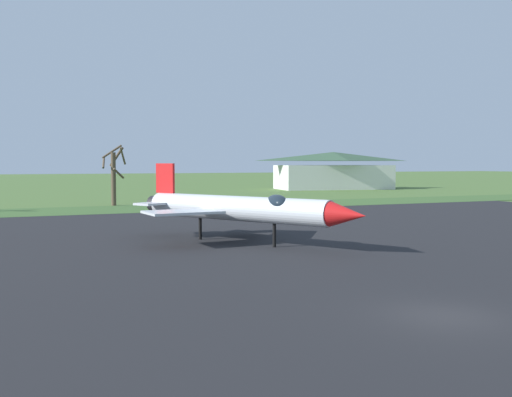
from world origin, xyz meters
TOP-DOWN VIEW (x-y plane):
  - ground_plane at (0.00, 0.00)m, footprint 600.00×600.00m
  - asphalt_apron at (0.00, 17.61)m, footprint 102.37×58.71m
  - grass_verge_strip at (0.00, 52.97)m, footprint 162.37×12.00m
  - jet_fighter_front_left at (0.51, 19.98)m, footprint 11.50×16.33m
  - bare_tree_right_of_center at (-0.67, 60.22)m, footprint 3.32×3.24m
  - visitor_building at (50.53, 90.72)m, footprint 25.96×15.14m

SIDE VIEW (x-z plane):
  - ground_plane at x=0.00m, z-range 0.00..0.00m
  - asphalt_apron at x=0.00m, z-range 0.00..0.05m
  - grass_verge_strip at x=0.00m, z-range 0.00..0.06m
  - jet_fighter_front_left at x=0.51m, z-range -0.27..5.14m
  - visitor_building at x=50.53m, z-range -0.13..7.68m
  - bare_tree_right_of_center at x=-0.67m, z-range 0.23..8.11m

